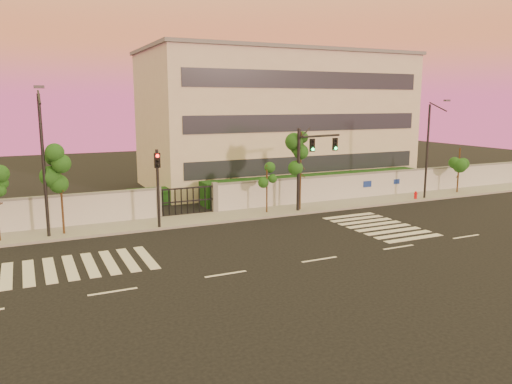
{
  "coord_description": "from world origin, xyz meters",
  "views": [
    {
      "loc": [
        -12.95,
        -20.12,
        7.7
      ],
      "look_at": [
        -0.65,
        6.0,
        2.48
      ],
      "focal_mm": 35.0,
      "sensor_mm": 36.0,
      "label": 1
    }
  ],
  "objects": [
    {
      "name": "street_tree_c",
      "position": [
        -11.06,
        10.14,
        3.83
      ],
      "size": [
        1.54,
        1.23,
        5.2
      ],
      "color": "#382314",
      "rests_on": "ground"
    },
    {
      "name": "road_markings",
      "position": [
        -1.58,
        3.76,
        0.01
      ],
      "size": [
        57.0,
        7.62,
        0.02
      ],
      "color": "silver",
      "rests_on": "ground"
    },
    {
      "name": "sidewalk",
      "position": [
        0.0,
        10.5,
        0.07
      ],
      "size": [
        60.0,
        3.0,
        0.15
      ],
      "primitive_type": "cube",
      "color": "gray",
      "rests_on": "ground"
    },
    {
      "name": "streetlight_east",
      "position": [
        15.91,
        9.39,
        4.26
      ],
      "size": [
        0.47,
        1.9,
        7.88
      ],
      "color": "black",
      "rests_on": "ground"
    },
    {
      "name": "institutional_building",
      "position": [
        9.0,
        21.99,
        6.16
      ],
      "size": [
        24.4,
        12.4,
        12.25
      ],
      "color": "beige",
      "rests_on": "ground"
    },
    {
      "name": "traffic_signal_secondary",
      "position": [
        -5.67,
        9.25,
        3.12
      ],
      "size": [
        0.38,
        0.36,
        4.92
      ],
      "rotation": [
        0.0,
        0.0,
        0.03
      ],
      "color": "black",
      "rests_on": "ground"
    },
    {
      "name": "fire_hydrant",
      "position": [
        15.01,
        9.57,
        0.38
      ],
      "size": [
        0.3,
        0.28,
        0.76
      ],
      "rotation": [
        0.0,
        0.0,
        0.24
      ],
      "color": "red",
      "rests_on": "ground"
    },
    {
      "name": "streetlight_west",
      "position": [
        -11.92,
        9.7,
        4.61
      ],
      "size": [
        0.51,
        2.05,
        8.53
      ],
      "color": "black",
      "rests_on": "ground"
    },
    {
      "name": "traffic_signal_main",
      "position": [
        5.17,
        9.8,
        3.74
      ],
      "size": [
        3.71,
        0.96,
        5.91
      ],
      "rotation": [
        0.0,
        0.0,
        0.23
      ],
      "color": "black",
      "rests_on": "ground"
    },
    {
      "name": "street_tree_f",
      "position": [
        20.35,
        10.37,
        2.87
      ],
      "size": [
        1.57,
        1.25,
        3.89
      ],
      "color": "#382314",
      "rests_on": "ground"
    },
    {
      "name": "street_tree_d",
      "position": [
        2.16,
        10.2,
        2.54
      ],
      "size": [
        1.3,
        1.03,
        3.45
      ],
      "color": "#382314",
      "rests_on": "ground"
    },
    {
      "name": "street_tree_e",
      "position": [
        4.76,
        10.1,
        4.14
      ],
      "size": [
        1.6,
        1.27,
        5.63
      ],
      "color": "#382314",
      "rests_on": "ground"
    },
    {
      "name": "perimeter_wall",
      "position": [
        0.1,
        12.0,
        1.07
      ],
      "size": [
        60.0,
        0.36,
        2.2
      ],
      "color": "silver",
      "rests_on": "ground"
    },
    {
      "name": "ground",
      "position": [
        0.0,
        0.0,
        0.0
      ],
      "size": [
        120.0,
        120.0,
        0.0
      ],
      "primitive_type": "plane",
      "color": "black",
      "rests_on": "ground"
    },
    {
      "name": "hedge_row",
      "position": [
        1.17,
        14.74,
        0.82
      ],
      "size": [
        41.0,
        4.25,
        1.8
      ],
      "color": "#163610",
      "rests_on": "ground"
    }
  ]
}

